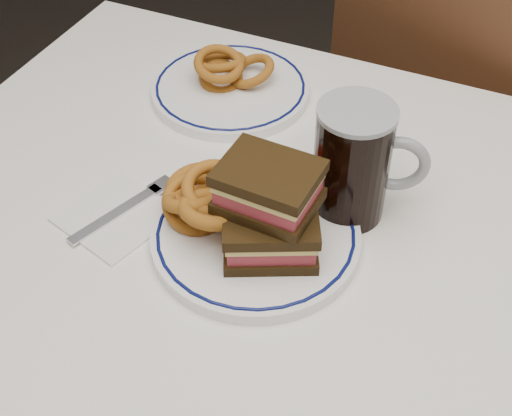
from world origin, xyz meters
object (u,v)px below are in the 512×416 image
at_px(main_plate, 256,236).
at_px(far_plate, 230,89).
at_px(reuben_sandwich, 269,210).
at_px(chair_far, 448,108).
at_px(beer_mug, 354,162).

distance_m(main_plate, far_plate, 0.34).
bearing_deg(reuben_sandwich, chair_far, 81.95).
xyz_separation_m(chair_far, reuben_sandwich, (-0.10, -0.74, 0.30)).
bearing_deg(main_plate, chair_far, 79.94).
bearing_deg(chair_far, main_plate, -100.06).
height_order(main_plate, reuben_sandwich, reuben_sandwich).
bearing_deg(chair_far, far_plate, -125.20).
relative_size(chair_far, reuben_sandwich, 6.60).
distance_m(chair_far, reuben_sandwich, 0.80).
xyz_separation_m(main_plate, beer_mug, (0.09, 0.11, 0.08)).
bearing_deg(chair_far, beer_mug, -93.34).
bearing_deg(beer_mug, chair_far, 86.66).
xyz_separation_m(reuben_sandwich, beer_mug, (0.07, 0.12, 0.01)).
relative_size(reuben_sandwich, far_plate, 0.56).
bearing_deg(beer_mug, main_plate, -130.62).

